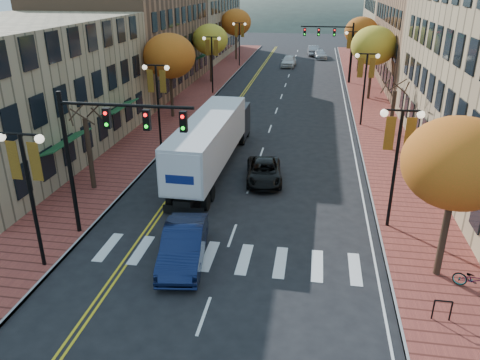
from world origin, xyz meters
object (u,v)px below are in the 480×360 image
at_px(bicycle, 475,280).
at_px(navy_sedan, 183,245).
at_px(semi_truck, 213,137).
at_px(black_suv, 264,172).

bearing_deg(bicycle, navy_sedan, 112.28).
relative_size(semi_truck, bicycle, 9.00).
bearing_deg(black_suv, semi_truck, 147.80).
height_order(black_suv, bicycle, black_suv).
distance_m(semi_truck, black_suv, 4.12).
distance_m(navy_sedan, black_suv, 9.78).
bearing_deg(navy_sedan, bicycle, -9.34).
bearing_deg(bicycle, semi_truck, 72.41).
distance_m(semi_truck, bicycle, 17.31).
height_order(semi_truck, bicycle, semi_truck).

